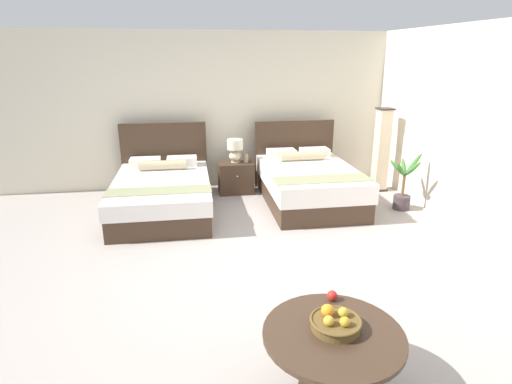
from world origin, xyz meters
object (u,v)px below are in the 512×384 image
(bed_near_window, at_px, (163,192))
(bed_near_corner, at_px, (308,182))
(coffee_table, at_px, (333,345))
(potted_palm, at_px, (403,191))
(vase, at_px, (246,158))
(loose_apple, at_px, (332,296))
(floor_lamp_corner, at_px, (381,150))
(nightstand, at_px, (236,177))
(fruit_bowl, at_px, (335,322))
(table_lamp, at_px, (235,149))

(bed_near_window, distance_m, bed_near_corner, 2.24)
(coffee_table, distance_m, potted_palm, 4.00)
(vase, height_order, coffee_table, vase)
(loose_apple, distance_m, potted_palm, 3.63)
(coffee_table, xyz_separation_m, floor_lamp_corner, (2.37, 4.22, 0.32))
(loose_apple, bearing_deg, nightstand, 92.71)
(nightstand, xyz_separation_m, potted_palm, (2.37, -1.25, 0.02))
(bed_near_window, distance_m, fruit_bowl, 4.02)
(bed_near_corner, xyz_separation_m, fruit_bowl, (-0.96, -3.79, 0.21))
(coffee_table, xyz_separation_m, potted_palm, (2.30, 3.27, -0.10))
(fruit_bowl, height_order, floor_lamp_corner, floor_lamp_corner)
(fruit_bowl, height_order, potted_palm, potted_palm)
(bed_near_corner, distance_m, vase, 1.13)
(bed_near_corner, height_order, fruit_bowl, bed_near_corner)
(fruit_bowl, bearing_deg, bed_near_corner, 75.80)
(bed_near_window, bearing_deg, table_lamp, 30.37)
(loose_apple, bearing_deg, table_lamp, 92.70)
(bed_near_window, distance_m, coffee_table, 4.05)
(table_lamp, distance_m, coffee_table, 4.55)
(bed_near_corner, bearing_deg, table_lamp, 146.28)
(loose_apple, xyz_separation_m, potted_palm, (2.18, 2.90, -0.23))
(nightstand, height_order, floor_lamp_corner, floor_lamp_corner)
(bed_near_window, bearing_deg, coffee_table, -71.86)
(nightstand, bearing_deg, table_lamp, 90.00)
(bed_near_window, relative_size, loose_apple, 27.94)
(bed_near_corner, height_order, table_lamp, bed_near_corner)
(floor_lamp_corner, distance_m, potted_palm, 1.04)
(vase, bearing_deg, fruit_bowl, -90.94)
(floor_lamp_corner, bearing_deg, coffee_table, -119.38)
(table_lamp, bearing_deg, vase, -19.33)
(bed_near_corner, xyz_separation_m, vase, (-0.89, 0.65, 0.28))
(loose_apple, distance_m, floor_lamp_corner, 4.46)
(bed_near_window, relative_size, floor_lamp_corner, 1.56)
(vase, height_order, loose_apple, vase)
(vase, bearing_deg, loose_apple, -89.65)
(nightstand, distance_m, vase, 0.38)
(bed_near_window, distance_m, table_lamp, 1.45)
(bed_near_corner, bearing_deg, loose_apple, -103.97)
(table_lamp, height_order, vase, table_lamp)
(bed_near_corner, xyz_separation_m, table_lamp, (-1.06, 0.71, 0.42))
(vase, bearing_deg, bed_near_window, -154.93)
(bed_near_corner, relative_size, table_lamp, 5.40)
(nightstand, distance_m, coffee_table, 4.52)
(loose_apple, bearing_deg, coffee_table, -108.31)
(table_lamp, bearing_deg, nightstand, -90.00)
(coffee_table, height_order, loose_apple, loose_apple)
(vase, bearing_deg, potted_palm, -28.77)
(table_lamp, bearing_deg, fruit_bowl, -88.75)
(nightstand, xyz_separation_m, floor_lamp_corner, (2.45, -0.30, 0.44))
(table_lamp, bearing_deg, loose_apple, -87.30)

